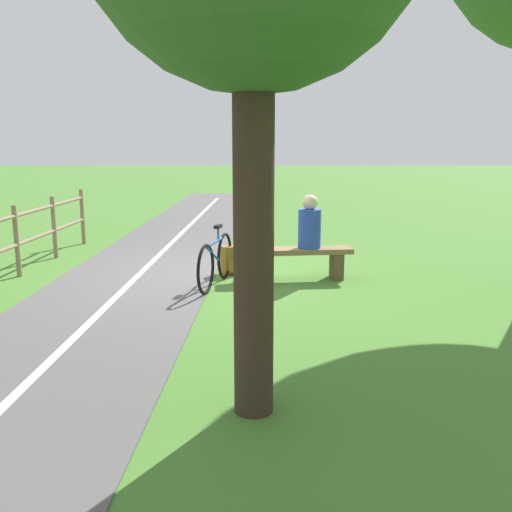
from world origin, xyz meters
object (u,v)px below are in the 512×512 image
(bench, at_px, (294,258))
(backpack, at_px, (231,260))
(bicycle, at_px, (216,261))
(person_seated, at_px, (310,225))

(bench, bearing_deg, backpack, -27.40)
(bicycle, relative_size, backpack, 3.64)
(bench, bearing_deg, person_seated, -180.00)
(person_seated, bearing_deg, bicycle, 9.90)
(bicycle, bearing_deg, backpack, 178.27)
(bench, distance_m, bicycle, 1.25)
(bench, xyz_separation_m, person_seated, (-0.23, -0.02, 0.52))
(bicycle, xyz_separation_m, backpack, (-0.20, -0.77, -0.15))
(bicycle, bearing_deg, person_seated, 118.64)
(person_seated, relative_size, bicycle, 0.50)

